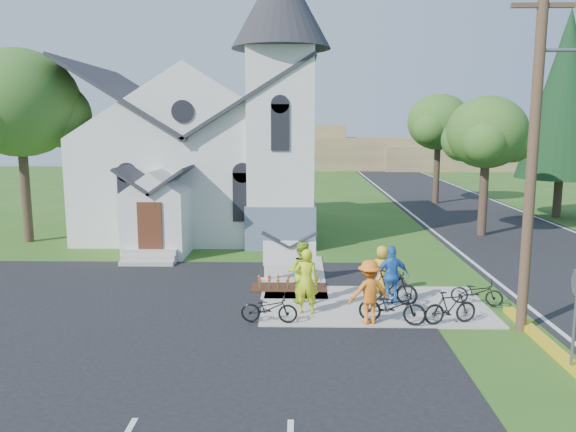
{
  "coord_description": "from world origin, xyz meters",
  "views": [
    {
      "loc": [
        -0.85,
        -16.48,
        5.61
      ],
      "look_at": [
        -1.29,
        5.0,
        2.12
      ],
      "focal_mm": 35.0,
      "sensor_mm": 36.0,
      "label": 1
    }
  ],
  "objects_px": {
    "utility_pole": "(537,133)",
    "bike_0": "(269,308)",
    "bike_1": "(390,287)",
    "bike_4": "(477,292)",
    "bike_3": "(450,307)",
    "cyclist_4": "(382,270)",
    "cyclist_0": "(306,281)",
    "cyclist_2": "(392,276)",
    "cyclist_3": "(369,292)",
    "church_sign": "(290,254)",
    "cyclist_1": "(301,272)",
    "bike_2": "(392,306)"
  },
  "relations": [
    {
      "from": "church_sign",
      "to": "cyclist_3",
      "type": "relative_size",
      "value": 1.2
    },
    {
      "from": "cyclist_2",
      "to": "bike_3",
      "type": "distance_m",
      "value": 2.22
    },
    {
      "from": "bike_4",
      "to": "church_sign",
      "type": "bearing_deg",
      "value": 84.36
    },
    {
      "from": "cyclist_1",
      "to": "cyclist_3",
      "type": "distance_m",
      "value": 2.67
    },
    {
      "from": "church_sign",
      "to": "bike_3",
      "type": "distance_m",
      "value": 6.4
    },
    {
      "from": "cyclist_0",
      "to": "cyclist_2",
      "type": "distance_m",
      "value": 2.8
    },
    {
      "from": "utility_pole",
      "to": "cyclist_1",
      "type": "relative_size",
      "value": 5.12
    },
    {
      "from": "bike_1",
      "to": "bike_3",
      "type": "height_order",
      "value": "bike_1"
    },
    {
      "from": "cyclist_4",
      "to": "cyclist_1",
      "type": "bearing_deg",
      "value": 16.18
    },
    {
      "from": "utility_pole",
      "to": "cyclist_3",
      "type": "bearing_deg",
      "value": 175.95
    },
    {
      "from": "cyclist_2",
      "to": "bike_4",
      "type": "distance_m",
      "value": 2.72
    },
    {
      "from": "cyclist_1",
      "to": "cyclist_2",
      "type": "distance_m",
      "value": 2.82
    },
    {
      "from": "cyclist_2",
      "to": "cyclist_3",
      "type": "xyz_separation_m",
      "value": [
        -0.91,
        -1.67,
        -0.02
      ]
    },
    {
      "from": "bike_3",
      "to": "cyclist_4",
      "type": "height_order",
      "value": "cyclist_4"
    },
    {
      "from": "cyclist_2",
      "to": "bike_0",
      "type": "bearing_deg",
      "value": 12.71
    },
    {
      "from": "cyclist_3",
      "to": "bike_1",
      "type": "bearing_deg",
      "value": -131.57
    },
    {
      "from": "utility_pole",
      "to": "bike_3",
      "type": "relative_size",
      "value": 6.31
    },
    {
      "from": "cyclist_3",
      "to": "church_sign",
      "type": "bearing_deg",
      "value": -77.84
    },
    {
      "from": "utility_pole",
      "to": "bike_0",
      "type": "xyz_separation_m",
      "value": [
        -7.06,
        0.3,
        -4.93
      ]
    },
    {
      "from": "utility_pole",
      "to": "bike_2",
      "type": "relative_size",
      "value": 5.28
    },
    {
      "from": "cyclist_1",
      "to": "cyclist_4",
      "type": "xyz_separation_m",
      "value": [
        2.69,
        1.02,
        -0.17
      ]
    },
    {
      "from": "cyclist_2",
      "to": "bike_1",
      "type": "bearing_deg",
      "value": -88.57
    },
    {
      "from": "bike_0",
      "to": "cyclist_4",
      "type": "height_order",
      "value": "cyclist_4"
    },
    {
      "from": "utility_pole",
      "to": "cyclist_3",
      "type": "distance_m",
      "value": 6.14
    },
    {
      "from": "church_sign",
      "to": "bike_1",
      "type": "bearing_deg",
      "value": -39.08
    },
    {
      "from": "cyclist_1",
      "to": "cyclist_3",
      "type": "bearing_deg",
      "value": 147.86
    },
    {
      "from": "utility_pole",
      "to": "cyclist_4",
      "type": "xyz_separation_m",
      "value": [
        -3.46,
        3.18,
        -4.54
      ]
    },
    {
      "from": "bike_0",
      "to": "bike_1",
      "type": "distance_m",
      "value": 4.12
    },
    {
      "from": "church_sign",
      "to": "cyclist_0",
      "type": "relative_size",
      "value": 1.12
    },
    {
      "from": "bike_2",
      "to": "cyclist_3",
      "type": "bearing_deg",
      "value": 105.44
    },
    {
      "from": "cyclist_3",
      "to": "bike_0",
      "type": "bearing_deg",
      "value": -15.68
    },
    {
      "from": "bike_3",
      "to": "cyclist_4",
      "type": "bearing_deg",
      "value": 14.2
    },
    {
      "from": "cyclist_2",
      "to": "bike_3",
      "type": "bearing_deg",
      "value": 118.38
    },
    {
      "from": "bike_0",
      "to": "cyclist_4",
      "type": "xyz_separation_m",
      "value": [
        3.61,
        2.88,
        0.39
      ]
    },
    {
      "from": "cyclist_1",
      "to": "bike_3",
      "type": "xyz_separation_m",
      "value": [
        4.2,
        -1.86,
        -0.5
      ]
    },
    {
      "from": "church_sign",
      "to": "utility_pole",
      "type": "relative_size",
      "value": 0.22
    },
    {
      "from": "cyclist_1",
      "to": "bike_0",
      "type": "bearing_deg",
      "value": 76.02
    },
    {
      "from": "bike_1",
      "to": "bike_4",
      "type": "relative_size",
      "value": 1.13
    },
    {
      "from": "utility_pole",
      "to": "cyclist_4",
      "type": "height_order",
      "value": "utility_pole"
    },
    {
      "from": "cyclist_0",
      "to": "bike_0",
      "type": "xyz_separation_m",
      "value": [
        -1.06,
        -0.83,
        -0.56
      ]
    },
    {
      "from": "bike_0",
      "to": "bike_3",
      "type": "relative_size",
      "value": 1.02
    },
    {
      "from": "bike_1",
      "to": "cyclist_1",
      "type": "bearing_deg",
      "value": 111.41
    },
    {
      "from": "bike_2",
      "to": "bike_0",
      "type": "bearing_deg",
      "value": 105.44
    },
    {
      "from": "bike_2",
      "to": "utility_pole",
      "type": "bearing_deg",
      "value": -79.35
    },
    {
      "from": "cyclist_0",
      "to": "cyclist_3",
      "type": "relative_size",
      "value": 1.07
    },
    {
      "from": "cyclist_3",
      "to": "bike_3",
      "type": "distance_m",
      "value": 2.34
    },
    {
      "from": "cyclist_2",
      "to": "bike_3",
      "type": "height_order",
      "value": "cyclist_2"
    },
    {
      "from": "church_sign",
      "to": "cyclist_1",
      "type": "height_order",
      "value": "cyclist_1"
    },
    {
      "from": "utility_pole",
      "to": "bike_0",
      "type": "relative_size",
      "value": 6.2
    },
    {
      "from": "bike_0",
      "to": "cyclist_3",
      "type": "xyz_separation_m",
      "value": [
        2.82,
        0.0,
        0.49
      ]
    }
  ]
}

